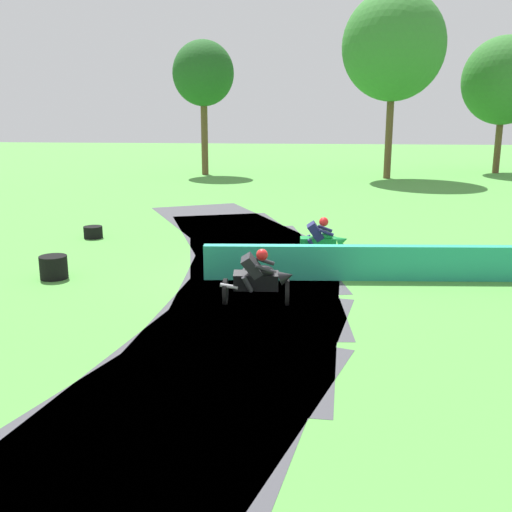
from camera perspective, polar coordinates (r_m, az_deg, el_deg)
name	(u,v)px	position (r m, az deg, el deg)	size (l,w,h in m)	color
ground_plane	(260,279)	(15.58, 0.39, -2.19)	(120.00, 120.00, 0.00)	#4C933D
track_asphalt	(232,279)	(15.61, -2.33, -2.16)	(8.09, 25.33, 0.01)	#3D3D42
safety_barrier	(472,263)	(16.33, 19.92, -0.65)	(0.30, 13.83, 0.90)	#239375
motorcycle_lead_black	(259,278)	(13.32, 0.32, -2.14)	(1.68, 0.83, 1.43)	black
motorcycle_chase_green	(321,242)	(16.90, 6.18, 1.32)	(1.68, 0.77, 1.42)	black
tire_stack_mid_a	(54,267)	(16.43, -18.73, -1.01)	(0.71, 0.71, 0.60)	black
tire_stack_mid_b	(93,232)	(21.19, -15.26, 2.21)	(0.63, 0.63, 0.40)	black
tree_far_left	(394,46)	(38.88, 12.98, 18.90)	(6.18, 6.18, 11.17)	brown
tree_far_right	(203,74)	(40.24, -5.05, 16.89)	(3.94, 3.94, 8.56)	brown
tree_mid_rise	(504,81)	(44.20, 22.57, 15.17)	(5.45, 5.45, 8.93)	brown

